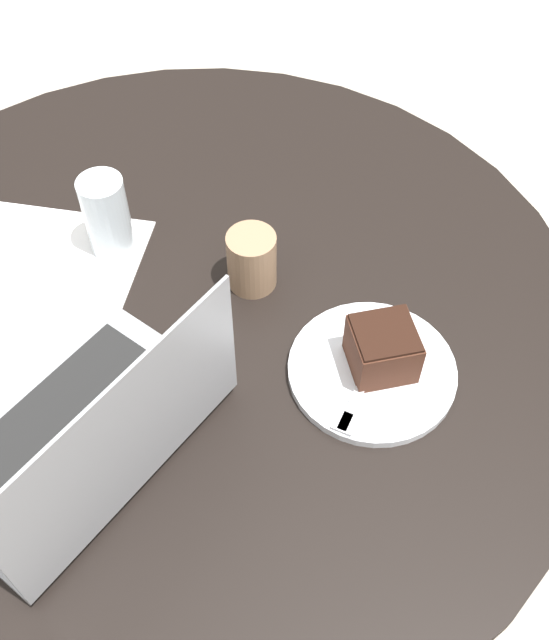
% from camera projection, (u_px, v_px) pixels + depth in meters
% --- Properties ---
extents(ground_plane, '(12.00, 12.00, 0.00)m').
position_uv_depth(ground_plane, '(217.00, 523.00, 1.62)').
color(ground_plane, '#B7AD9E').
extents(dining_table, '(1.11, 1.11, 0.76)m').
position_uv_depth(dining_table, '(194.00, 369.00, 1.15)').
color(dining_table, black).
rests_on(dining_table, ground_plane).
extents(paper_document, '(0.43, 0.29, 0.00)m').
position_uv_depth(paper_document, '(20.00, 316.00, 1.01)').
color(paper_document, white).
rests_on(paper_document, dining_table).
extents(plate, '(0.21, 0.21, 0.01)m').
position_uv_depth(plate, '(372.00, 370.00, 0.95)').
color(plate, silver).
rests_on(plate, dining_table).
extents(cake_slice, '(0.10, 0.10, 0.07)m').
position_uv_depth(cake_slice, '(383.00, 348.00, 0.92)').
color(cake_slice, '#472619').
rests_on(cake_slice, plate).
extents(fork, '(0.17, 0.05, 0.00)m').
position_uv_depth(fork, '(361.00, 388.00, 0.93)').
color(fork, silver).
rests_on(fork, plate).
extents(coffee_glass, '(0.07, 0.07, 0.09)m').
position_uv_depth(coffee_glass, '(252.00, 260.00, 1.02)').
color(coffee_glass, '#997556').
rests_on(coffee_glass, dining_table).
extents(water_glass, '(0.06, 0.06, 0.13)m').
position_uv_depth(water_glass, '(107.00, 216.00, 1.04)').
color(water_glass, silver).
rests_on(water_glass, dining_table).
extents(laptop, '(0.40, 0.35, 0.22)m').
position_uv_depth(laptop, '(81.00, 431.00, 0.86)').
color(laptop, gray).
rests_on(laptop, dining_table).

